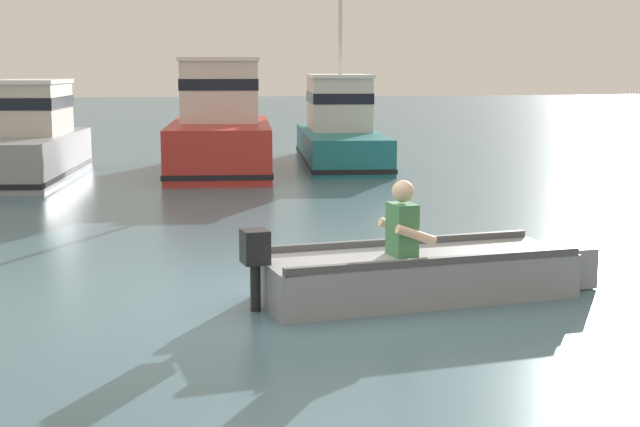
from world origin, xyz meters
name	(u,v)px	position (x,y,z in m)	size (l,w,h in m)	color
ground_plane	(284,296)	(0.00, 0.00, 0.00)	(120.00, 120.00, 0.00)	slate
rowboat_with_person	(422,272)	(1.36, -0.26, 0.25)	(3.72, 1.58, 1.19)	gray
moored_boat_grey	(29,143)	(-3.96, 10.43, 0.75)	(2.17, 5.00, 2.01)	gray
moored_boat_red	(220,130)	(-0.04, 11.19, 0.91)	(2.53, 5.42, 2.47)	#B72D28
moored_boat_teal	(340,131)	(2.83, 12.41, 0.77)	(2.22, 5.84, 4.40)	#1E727A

